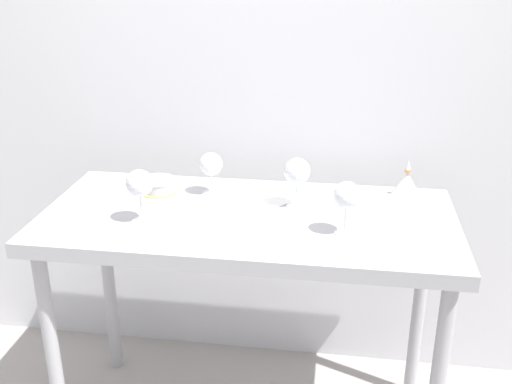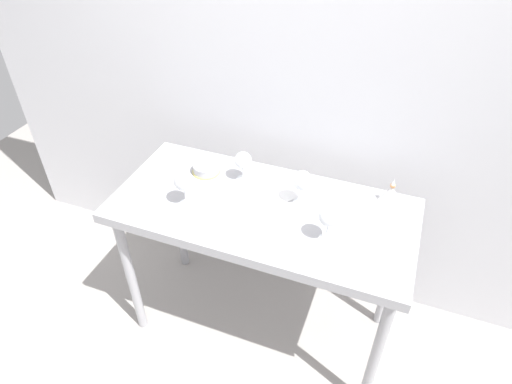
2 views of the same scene
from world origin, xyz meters
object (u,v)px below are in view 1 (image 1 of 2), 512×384
wine_glass_far_left (211,165)px  wine_glass_far_right (297,172)px  tasting_sheet_lower (251,204)px  decanter_funnel (406,184)px  wine_glass_near_right (347,197)px  wine_glass_near_left (140,185)px  tasting_bowl (158,185)px  tasting_sheet_upper (353,202)px

wine_glass_far_left → wine_glass_far_right: (0.32, -0.07, 0.02)m
tasting_sheet_lower → decanter_funnel: bearing=55.6°
wine_glass_near_right → decanter_funnel: 0.42m
wine_glass_near_right → decanter_funnel: bearing=58.0°
wine_glass_far_left → wine_glass_far_right: 0.33m
decanter_funnel → wine_glass_far_left: bearing=-173.5°
wine_glass_near_left → decanter_funnel: (0.88, 0.35, -0.08)m
tasting_sheet_lower → tasting_bowl: size_ratio=1.95×
wine_glass_far_right → tasting_sheet_upper: bearing=17.6°
tasting_bowl → decanter_funnel: size_ratio=1.04×
wine_glass_near_left → tasting_sheet_lower: size_ratio=0.65×
wine_glass_near_left → tasting_sheet_upper: size_ratio=0.68×
tasting_sheet_lower → tasting_bowl: (-0.36, 0.07, 0.03)m
wine_glass_far_left → tasting_bowl: (-0.20, -0.01, -0.08)m
wine_glass_near_left → wine_glass_far_left: 0.32m
wine_glass_near_left → tasting_sheet_upper: wine_glass_near_left is taller
wine_glass_far_right → wine_glass_near_right: wine_glass_far_right is taller
wine_glass_far_left → wine_glass_near_right: 0.55m
wine_glass_near_right → tasting_sheet_upper: (0.03, 0.26, -0.12)m
wine_glass_near_right → tasting_sheet_lower: wine_glass_near_right is taller
tasting_sheet_lower → decanter_funnel: size_ratio=2.03×
wine_glass_near_left → wine_glass_near_right: bearing=0.3°
wine_glass_near_right → tasting_sheet_lower: size_ratio=0.63×
tasting_sheet_upper → tasting_bowl: bearing=-148.0°
wine_glass_near_right → tasting_bowl: 0.74m
tasting_bowl → tasting_sheet_lower: bearing=-10.7°
wine_glass_far_left → tasting_sheet_upper: 0.53m
wine_glass_far_left → wine_glass_near_right: wine_glass_near_right is taller
tasting_sheet_upper → tasting_bowl: 0.71m
tasting_sheet_lower → wine_glass_near_right: bearing=9.5°
tasting_sheet_upper → tasting_sheet_lower: size_ratio=0.96×
wine_glass_near_left → wine_glass_far_left: (0.18, 0.27, -0.02)m
wine_glass_near_left → tasting_bowl: size_ratio=1.26×
wine_glass_near_left → tasting_sheet_lower: wine_glass_near_left is taller
wine_glass_near_right → decanter_funnel: size_ratio=1.28×
wine_glass_far_right → tasting_sheet_upper: 0.24m
wine_glass_far_left → wine_glass_far_right: wine_glass_far_right is taller
wine_glass_near_left → wine_glass_far_left: wine_glass_near_left is taller
wine_glass_near_left → tasting_sheet_lower: bearing=30.0°
wine_glass_near_left → tasting_sheet_upper: (0.69, 0.26, -0.13)m
wine_glass_far_right → decanter_funnel: 0.42m
wine_glass_near_left → tasting_bowl: wine_glass_near_left is taller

